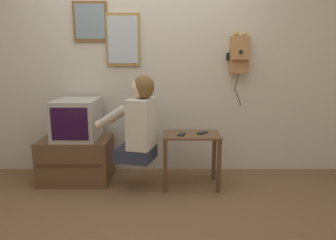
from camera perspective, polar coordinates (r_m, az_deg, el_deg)
ground_plane at (r=2.83m, az=-5.16°, el=-16.63°), size 14.00×14.00×0.00m
wall_back at (r=3.54m, az=-3.97°, el=10.52°), size 6.80×0.05×2.55m
side_table at (r=3.16m, az=4.59°, el=-4.93°), size 0.59×0.38×0.57m
person at (r=3.02m, az=-5.36°, el=-0.20°), size 0.62×0.49×0.87m
tv_stand at (r=3.51m, az=-16.80°, el=-7.15°), size 0.75×0.52×0.48m
television at (r=3.40m, az=-16.74°, el=0.19°), size 0.45×0.53×0.43m
wall_phone_antique at (r=3.54m, az=13.58°, el=12.07°), size 0.25×0.19×0.83m
framed_picture at (r=3.62m, az=-14.42°, el=17.71°), size 0.38×0.03×0.44m
wall_mirror at (r=3.53m, az=-8.38°, el=14.88°), size 0.38×0.03×0.58m
cell_phone_held at (r=3.07m, az=2.77°, el=-2.74°), size 0.10×0.14×0.01m
cell_phone_spare at (r=3.15m, az=6.75°, el=-2.43°), size 0.13×0.13×0.01m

